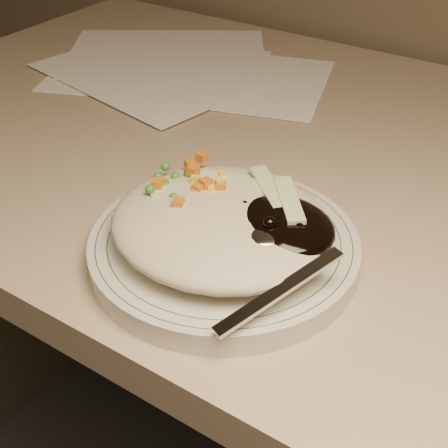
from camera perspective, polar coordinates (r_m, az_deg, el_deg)
The scene contains 5 objects.
desk at distance 0.81m, azimuth 12.94°, elevation -8.03°, with size 1.40×0.70×0.74m.
plate at distance 0.55m, azimuth 0.00°, elevation -2.21°, with size 0.24×0.24×0.02m, color silver.
plate_rim at distance 0.54m, azimuth 0.00°, elevation -1.38°, with size 0.22×0.22×0.00m.
meal at distance 0.53m, azimuth 0.34°, elevation 0.31°, with size 0.21×0.19×0.05m.
papers at distance 0.94m, azimuth -4.70°, elevation 14.03°, with size 0.48×0.38×0.00m.
Camera 1 is at (0.17, 0.81, 1.09)m, focal length 50.00 mm.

